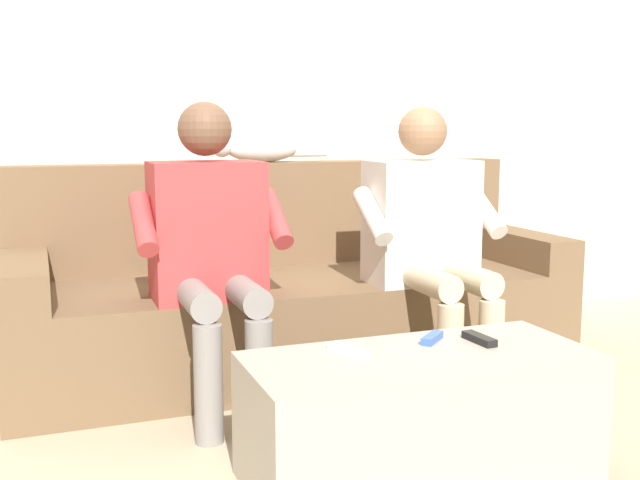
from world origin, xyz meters
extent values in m
plane|color=tan|center=(0.00, 0.60, 0.00)|extent=(8.00, 8.00, 0.00)
cube|color=beige|center=(0.00, -0.70, 1.24)|extent=(5.58, 0.06, 2.49)
cube|color=brown|center=(0.00, 0.00, 0.21)|extent=(2.07, 0.69, 0.42)
cube|color=brown|center=(0.00, -0.43, 0.45)|extent=(2.45, 0.18, 0.91)
cube|color=brown|center=(-1.13, 0.00, 0.28)|extent=(0.19, 0.69, 0.57)
cube|color=brown|center=(1.13, 0.00, 0.28)|extent=(0.19, 0.69, 0.57)
cube|color=#A89E8E|center=(0.00, 1.09, 0.20)|extent=(1.06, 0.46, 0.39)
cube|color=beige|center=(-0.46, 0.22, 0.67)|extent=(0.45, 0.25, 0.52)
sphere|color=#936B4C|center=(-0.46, 0.22, 1.06)|extent=(0.20, 0.20, 0.20)
cylinder|color=#C6B793|center=(-0.55, 0.43, 0.47)|extent=(0.11, 0.42, 0.11)
cylinder|color=#C6B793|center=(-0.37, 0.43, 0.47)|extent=(0.11, 0.42, 0.11)
cylinder|color=#C6B793|center=(-0.55, 0.64, 0.21)|extent=(0.10, 0.10, 0.42)
cylinder|color=#C6B793|center=(-0.37, 0.64, 0.21)|extent=(0.10, 0.10, 0.42)
cylinder|color=beige|center=(-0.72, 0.30, 0.72)|extent=(0.08, 0.27, 0.22)
cylinder|color=beige|center=(-0.20, 0.30, 0.72)|extent=(0.08, 0.27, 0.22)
cube|color=#B23838|center=(0.46, 0.21, 0.68)|extent=(0.42, 0.27, 0.53)
sphere|color=brown|center=(0.46, 0.21, 1.07)|extent=(0.20, 0.20, 0.20)
cylinder|color=gray|center=(0.37, 0.41, 0.47)|extent=(0.11, 0.40, 0.11)
cylinder|color=gray|center=(0.55, 0.41, 0.47)|extent=(0.11, 0.40, 0.11)
cylinder|color=gray|center=(0.37, 0.61, 0.21)|extent=(0.10, 0.10, 0.42)
cylinder|color=gray|center=(0.55, 0.61, 0.21)|extent=(0.10, 0.10, 0.42)
cylinder|color=#B23838|center=(0.21, 0.29, 0.73)|extent=(0.08, 0.27, 0.22)
cylinder|color=#B23838|center=(0.71, 0.29, 0.73)|extent=(0.08, 0.27, 0.22)
ellipsoid|color=silver|center=(0.05, -0.43, 0.97)|extent=(0.35, 0.14, 0.13)
sphere|color=silver|center=(0.25, -0.43, 0.99)|extent=(0.11, 0.11, 0.11)
cone|color=silver|center=(0.24, -0.46, 1.03)|extent=(0.04, 0.04, 0.03)
cone|color=silver|center=(0.24, -0.41, 1.03)|extent=(0.04, 0.04, 0.03)
cylinder|color=silver|center=(-0.19, -0.43, 0.95)|extent=(0.18, 0.03, 0.03)
cube|color=#3860B7|center=(-0.10, 0.98, 0.40)|extent=(0.12, 0.11, 0.02)
cube|color=black|center=(-0.24, 1.04, 0.40)|extent=(0.05, 0.14, 0.02)
cube|color=white|center=(0.20, 1.00, 0.40)|extent=(0.09, 0.15, 0.02)
camera|label=1|loc=(1.05, 3.03, 1.07)|focal=42.09mm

